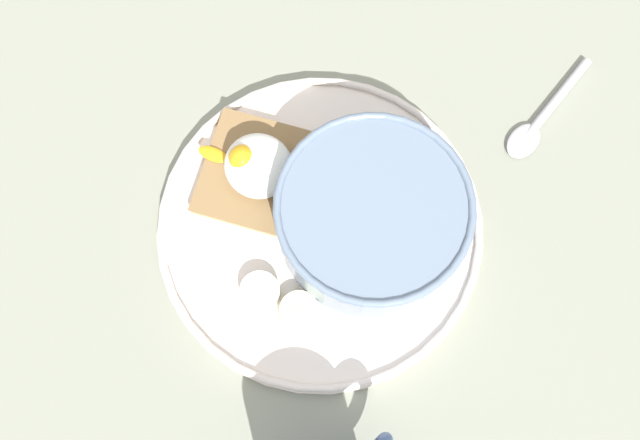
{
  "coord_description": "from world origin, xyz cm",
  "views": [
    {
      "loc": [
        9.85,
        -11.28,
        58.76
      ],
      "look_at": [
        0.0,
        0.0,
        5.0
      ],
      "focal_mm": 40.0,
      "sensor_mm": 36.0,
      "label": 1
    }
  ],
  "objects_px": {
    "toast_slice": "(259,176)",
    "poached_egg": "(255,166)",
    "oatmeal_bowl": "(372,217)",
    "banana_slice_left": "(298,310)",
    "spoon": "(540,120)",
    "banana_slice_front": "(261,293)"
  },
  "relations": [
    {
      "from": "toast_slice",
      "to": "poached_egg",
      "type": "relative_size",
      "value": 1.52
    },
    {
      "from": "oatmeal_bowl",
      "to": "poached_egg",
      "type": "xyz_separation_m",
      "value": [
        -0.1,
        -0.03,
        -0.01
      ]
    },
    {
      "from": "banana_slice_left",
      "to": "spoon",
      "type": "bearing_deg",
      "value": 79.93
    },
    {
      "from": "spoon",
      "to": "banana_slice_left",
      "type": "bearing_deg",
      "value": -100.07
    },
    {
      "from": "banana_slice_front",
      "to": "oatmeal_bowl",
      "type": "bearing_deg",
      "value": 73.4
    },
    {
      "from": "oatmeal_bowl",
      "to": "banana_slice_left",
      "type": "distance_m",
      "value": 0.09
    },
    {
      "from": "poached_egg",
      "to": "banana_slice_left",
      "type": "bearing_deg",
      "value": -31.6
    },
    {
      "from": "toast_slice",
      "to": "spoon",
      "type": "distance_m",
      "value": 0.24
    },
    {
      "from": "poached_egg",
      "to": "banana_slice_left",
      "type": "distance_m",
      "value": 0.12
    },
    {
      "from": "poached_egg",
      "to": "banana_slice_front",
      "type": "distance_m",
      "value": 0.1
    },
    {
      "from": "banana_slice_front",
      "to": "toast_slice",
      "type": "bearing_deg",
      "value": 133.42
    },
    {
      "from": "poached_egg",
      "to": "toast_slice",
      "type": "bearing_deg",
      "value": 17.6
    },
    {
      "from": "toast_slice",
      "to": "banana_slice_left",
      "type": "bearing_deg",
      "value": -32.23
    },
    {
      "from": "oatmeal_bowl",
      "to": "spoon",
      "type": "relative_size",
      "value": 1.29
    },
    {
      "from": "banana_slice_left",
      "to": "spoon",
      "type": "height_order",
      "value": "banana_slice_left"
    },
    {
      "from": "oatmeal_bowl",
      "to": "poached_egg",
      "type": "bearing_deg",
      "value": -164.13
    },
    {
      "from": "banana_slice_front",
      "to": "spoon",
      "type": "xyz_separation_m",
      "value": [
        0.08,
        0.27,
        -0.01
      ]
    },
    {
      "from": "banana_slice_left",
      "to": "banana_slice_front",
      "type": "bearing_deg",
      "value": -164.27
    },
    {
      "from": "oatmeal_bowl",
      "to": "banana_slice_left",
      "type": "bearing_deg",
      "value": -88.67
    },
    {
      "from": "oatmeal_bowl",
      "to": "banana_slice_left",
      "type": "relative_size",
      "value": 3.87
    },
    {
      "from": "toast_slice",
      "to": "poached_egg",
      "type": "distance_m",
      "value": 0.02
    },
    {
      "from": "banana_slice_left",
      "to": "oatmeal_bowl",
      "type": "bearing_deg",
      "value": 91.33
    }
  ]
}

